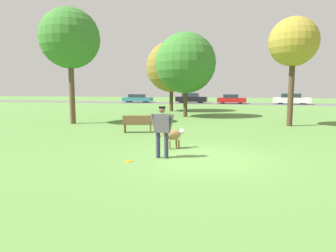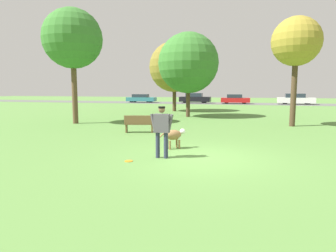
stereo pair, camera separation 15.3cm
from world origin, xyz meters
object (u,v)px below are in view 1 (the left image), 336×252
(dog, at_px, (174,135))
(tree_mid_center, at_px, (186,63))
(tree_far_left, at_px, (171,67))
(park_bench, at_px, (138,123))
(tree_near_right, at_px, (293,43))
(parked_car_teal, at_px, (137,98))
(parked_car_red, at_px, (231,99))
(person, at_px, (162,128))
(tree_near_left, at_px, (70,39))
(parked_car_black, at_px, (191,98))
(parked_car_white, at_px, (291,99))
(frisbee, at_px, (129,161))

(dog, relative_size, tree_mid_center, 0.14)
(tree_far_left, distance_m, park_bench, 14.12)
(tree_near_right, height_order, parked_car_teal, tree_near_right)
(tree_mid_center, height_order, parked_car_red, tree_mid_center)
(tree_near_right, relative_size, parked_car_teal, 1.39)
(person, bearing_deg, tree_near_right, 61.44)
(person, bearing_deg, park_bench, 117.26)
(tree_far_left, height_order, tree_mid_center, tree_far_left)
(person, height_order, tree_near_left, tree_near_left)
(tree_far_left, xyz_separation_m, tree_mid_center, (2.25, -5.13, -0.11))
(parked_car_red, bearing_deg, tree_near_left, -110.62)
(tree_near_right, height_order, tree_mid_center, tree_mid_center)
(tree_near_left, height_order, park_bench, tree_near_left)
(tree_near_left, relative_size, parked_car_teal, 1.57)
(tree_near_left, xyz_separation_m, parked_car_red, (8.61, 25.89, -4.37))
(tree_mid_center, relative_size, park_bench, 4.24)
(parked_car_teal, height_order, parked_car_black, parked_car_black)
(parked_car_red, relative_size, parked_car_white, 0.84)
(dog, height_order, frisbee, dog)
(tree_far_left, relative_size, parked_car_teal, 1.47)
(tree_near_left, relative_size, park_bench, 4.66)
(dog, distance_m, tree_mid_center, 12.36)
(frisbee, relative_size, tree_near_right, 0.04)
(person, xyz_separation_m, tree_near_right, (5.03, 9.27, 3.67))
(dog, xyz_separation_m, parked_car_teal, (-12.70, 32.28, 0.14))
(tree_near_left, bearing_deg, parked_car_red, 71.60)
(parked_car_teal, bearing_deg, tree_far_left, -62.22)
(parked_car_white, height_order, park_bench, parked_car_white)
(parked_car_red, bearing_deg, dog, -94.12)
(parked_car_black, bearing_deg, tree_near_right, -68.85)
(tree_near_right, height_order, tree_near_left, tree_near_left)
(parked_car_red, xyz_separation_m, park_bench, (-3.58, -28.51, -0.18))
(tree_far_left, bearing_deg, parked_car_black, 92.30)
(frisbee, distance_m, parked_car_white, 35.67)
(dog, bearing_deg, tree_mid_center, 58.06)
(tree_near_left, height_order, parked_car_black, tree_near_left)
(dog, xyz_separation_m, parked_car_red, (1.05, 31.80, 0.16))
(person, relative_size, park_bench, 1.09)
(tree_mid_center, relative_size, parked_car_white, 1.32)
(dog, relative_size, tree_near_right, 0.14)
(person, xyz_separation_m, dog, (0.04, 1.51, -0.47))
(parked_car_white, xyz_separation_m, park_bench, (-11.34, -28.86, -0.24))
(person, xyz_separation_m, frisbee, (-0.83, -0.66, -0.94))
(person, relative_size, frisbee, 6.66)
(tree_near_right, relative_size, tree_near_left, 0.88)
(dog, bearing_deg, parked_car_teal, 71.20)
(frisbee, height_order, parked_car_black, parked_car_black)
(parked_car_black, distance_m, parked_car_red, 5.68)
(parked_car_teal, bearing_deg, person, -71.21)
(tree_mid_center, bearing_deg, parked_car_black, 97.93)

